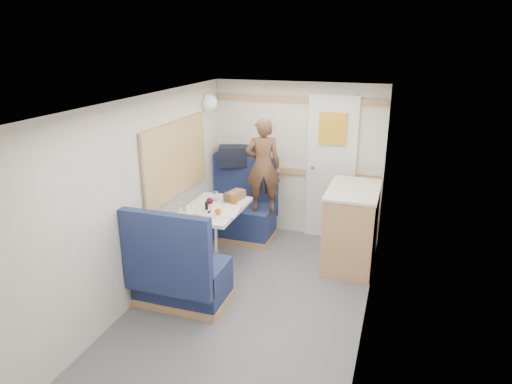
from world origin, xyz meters
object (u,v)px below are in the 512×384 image
(dinette_table, at_px, (214,220))
(person, at_px, (263,165))
(wine_glass, at_px, (210,202))
(tumbler_left, at_px, (183,211))
(tray, at_px, (226,211))
(cheese_block, at_px, (198,214))
(tumbler_right, at_px, (226,197))
(galley_counter, at_px, (351,226))
(bench_near, at_px, (179,277))
(dome_light, at_px, (209,102))
(salt_grinder, at_px, (210,203))
(pepper_grinder, at_px, (207,206))
(bread_loaf, at_px, (235,196))
(orange_fruit, at_px, (218,211))
(tumbler_mid, at_px, (216,196))
(bench_far, at_px, (240,215))
(beer_glass, at_px, (234,200))
(duffel_bag, at_px, (240,156))

(dinette_table, height_order, person, person)
(wine_glass, height_order, tumbler_left, wine_glass)
(tray, relative_size, cheese_block, 4.10)
(tumbler_right, bearing_deg, galley_counter, 13.52)
(bench_near, height_order, dome_light, dome_light)
(salt_grinder, bearing_deg, dinette_table, -4.94)
(tumbler_right, distance_m, pepper_grinder, 0.32)
(cheese_block, relative_size, bread_loaf, 0.37)
(bench_near, xyz_separation_m, tumbler_left, (-0.20, 0.51, 0.48))
(tumbler_left, bearing_deg, pepper_grinder, 60.01)
(bench_near, relative_size, tumbler_right, 9.21)
(galley_counter, bearing_deg, salt_grinder, -160.15)
(person, height_order, salt_grinder, person)
(orange_fruit, xyz_separation_m, cheese_block, (-0.18, -0.10, -0.02))
(bench_near, relative_size, tumbler_mid, 10.35)
(galley_counter, bearing_deg, tumbler_mid, -168.32)
(bench_far, relative_size, person, 0.90)
(bench_near, bearing_deg, dome_light, 102.82)
(bench_far, bearing_deg, orange_fruit, -81.92)
(galley_counter, bearing_deg, beer_glass, -162.49)
(beer_glass, xyz_separation_m, pepper_grinder, (-0.23, -0.23, -0.01))
(cheese_block, bearing_deg, tumbler_mid, 94.13)
(person, distance_m, tray, 0.91)
(dome_light, height_order, person, dome_light)
(dinette_table, height_order, bread_loaf, bread_loaf)
(galley_counter, distance_m, beer_glass, 1.37)
(person, bearing_deg, bench_far, -37.70)
(tray, height_order, tumbler_left, tumbler_left)
(dome_light, relative_size, tray, 0.53)
(cheese_block, relative_size, salt_grinder, 0.96)
(wine_glass, bearing_deg, person, 71.14)
(galley_counter, bearing_deg, cheese_block, -149.66)
(tray, relative_size, pepper_grinder, 4.13)
(orange_fruit, relative_size, wine_glass, 0.43)
(dome_light, xyz_separation_m, tray, (0.57, -0.94, -1.02))
(duffel_bag, height_order, cheese_block, duffel_bag)
(bench_far, bearing_deg, dinette_table, -90.00)
(cheese_block, xyz_separation_m, tumbler_left, (-0.17, -0.03, 0.03))
(bench_far, relative_size, beer_glass, 9.74)
(bench_near, relative_size, bread_loaf, 4.23)
(person, distance_m, pepper_grinder, 0.96)
(tray, distance_m, pepper_grinder, 0.23)
(bench_far, height_order, salt_grinder, bench_far)
(bench_near, distance_m, tray, 0.90)
(orange_fruit, xyz_separation_m, bread_loaf, (-0.01, 0.54, -0.00))
(wine_glass, xyz_separation_m, bread_loaf, (0.12, 0.46, -0.07))
(orange_fruit, height_order, tumbler_mid, tumbler_mid)
(galley_counter, distance_m, person, 1.28)
(bench_far, xyz_separation_m, galley_counter, (1.47, -0.31, 0.17))
(beer_glass, xyz_separation_m, bread_loaf, (-0.04, 0.16, -0.00))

